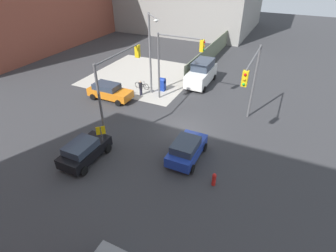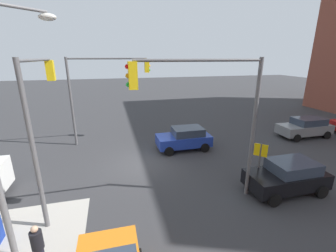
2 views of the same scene
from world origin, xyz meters
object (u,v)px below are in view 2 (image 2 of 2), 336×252
(hatchback_black, at_px, (287,176))
(coupe_gray, at_px, (305,127))
(fire_hydrant, at_px, (194,130))
(pedestrian_crossing, at_px, (38,247))
(traffic_signal_nw_corner, at_px, (211,104))
(traffic_signal_se_corner, at_px, (103,83))
(traffic_signal_ne_corner, at_px, (41,106))
(coupe_blue, at_px, (184,138))

(hatchback_black, bearing_deg, coupe_gray, -139.02)
(fire_hydrant, distance_m, pedestrian_crossing, 14.12)
(pedestrian_crossing, bearing_deg, traffic_signal_nw_corner, -113.87)
(traffic_signal_se_corner, bearing_deg, traffic_signal_ne_corner, 72.45)
(traffic_signal_ne_corner, height_order, pedestrian_crossing, traffic_signal_ne_corner)
(coupe_blue, bearing_deg, traffic_signal_nw_corner, 80.93)
(traffic_signal_nw_corner, relative_size, fire_hydrant, 6.91)
(coupe_blue, distance_m, hatchback_black, 7.20)
(traffic_signal_ne_corner, bearing_deg, coupe_blue, -150.35)
(traffic_signal_ne_corner, relative_size, pedestrian_crossing, 4.05)
(coupe_gray, height_order, pedestrian_crossing, coupe_gray)
(fire_hydrant, distance_m, hatchback_black, 9.12)
(traffic_signal_ne_corner, relative_size, fire_hydrant, 6.91)
(fire_hydrant, relative_size, pedestrian_crossing, 0.59)
(pedestrian_crossing, bearing_deg, traffic_signal_se_corner, -51.25)
(traffic_signal_ne_corner, xyz_separation_m, hatchback_black, (-11.06, 1.99, -3.73))
(traffic_signal_nw_corner, relative_size, hatchback_black, 1.67)
(traffic_signal_nw_corner, relative_size, coupe_blue, 1.68)
(traffic_signal_ne_corner, distance_m, coupe_gray, 19.39)
(fire_hydrant, distance_m, coupe_gray, 9.34)
(traffic_signal_nw_corner, bearing_deg, traffic_signal_ne_corner, -14.03)
(traffic_signal_se_corner, xyz_separation_m, coupe_gray, (-16.18, 2.82, -3.82))
(fire_hydrant, height_order, coupe_gray, coupe_gray)
(traffic_signal_ne_corner, height_order, hatchback_black, traffic_signal_ne_corner)
(traffic_signal_nw_corner, bearing_deg, coupe_gray, -152.10)
(coupe_gray, xyz_separation_m, coupe_blue, (10.68, 0.03, -0.00))
(traffic_signal_se_corner, bearing_deg, coupe_blue, 152.61)
(coupe_gray, distance_m, hatchback_black, 9.85)
(coupe_gray, bearing_deg, traffic_signal_ne_corner, 13.59)
(traffic_signal_se_corner, xyz_separation_m, coupe_blue, (-5.50, 2.85, -3.82))
(traffic_signal_nw_corner, distance_m, coupe_blue, 7.30)
(traffic_signal_ne_corner, relative_size, coupe_blue, 1.68)
(traffic_signal_se_corner, bearing_deg, fire_hydrant, 177.61)
(traffic_signal_se_corner, relative_size, pedestrian_crossing, 4.05)
(traffic_signal_ne_corner, relative_size, hatchback_black, 1.67)
(traffic_signal_nw_corner, xyz_separation_m, traffic_signal_se_corner, (4.52, -9.00, 0.02))
(pedestrian_crossing, bearing_deg, fire_hydrant, -81.60)
(traffic_signal_ne_corner, bearing_deg, traffic_signal_nw_corner, 165.97)
(traffic_signal_se_corner, bearing_deg, traffic_signal_nw_corner, 116.66)
(traffic_signal_nw_corner, bearing_deg, hatchback_black, 176.21)
(traffic_signal_se_corner, height_order, traffic_signal_ne_corner, same)
(traffic_signal_nw_corner, height_order, pedestrian_crossing, traffic_signal_nw_corner)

